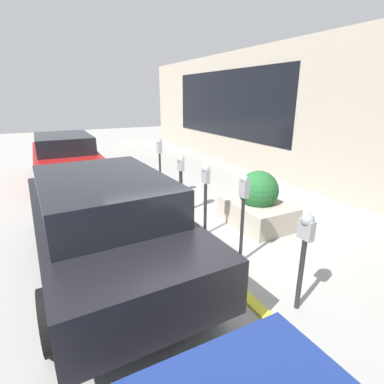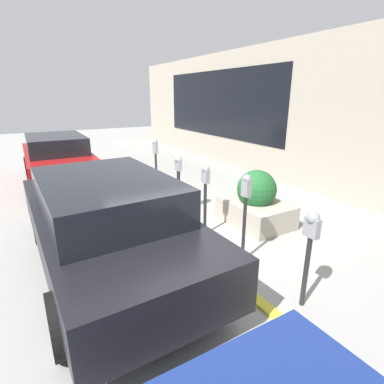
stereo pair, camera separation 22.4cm
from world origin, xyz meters
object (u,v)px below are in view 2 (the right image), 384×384
object	(u,v)px
parked_car_rear	(57,158)
parked_car_middle	(106,220)
parking_meter_fourth	(178,175)
parking_meter_middle	(205,186)
planter_box	(256,203)
parking_meter_farthest	(156,156)
parking_meter_nearest	(310,238)
parking_meter_second	(246,202)

from	to	relation	value
parked_car_rear	parked_car_middle	bearing A→B (deg)	-179.48
parking_meter_fourth	parked_car_middle	xyz separation A→B (m)	(-1.47, 1.99, -0.11)
parking_meter_middle	planter_box	size ratio (longest dim) A/B	0.96
planter_box	parked_car_middle	size ratio (longest dim) A/B	0.31
parking_meter_fourth	planter_box	distance (m)	1.77
parking_meter_middle	parking_meter_farthest	distance (m)	2.42
parking_meter_fourth	parking_meter_middle	bearing A→B (deg)	177.00
parked_car_middle	planter_box	bearing A→B (deg)	-88.42
parked_car_middle	parking_meter_nearest	bearing A→B (deg)	-139.71
parking_meter_middle	parking_meter_fourth	size ratio (longest dim) A/B	1.03
parking_meter_nearest	parked_car_rear	size ratio (longest dim) A/B	0.29
parked_car_middle	parked_car_rear	size ratio (longest dim) A/B	1.06
parking_meter_second	parking_meter_middle	world-z (taller)	parking_meter_second
parking_meter_second	planter_box	distance (m)	1.71
planter_box	parking_meter_farthest	bearing A→B (deg)	24.78
parked_car_middle	parked_car_rear	world-z (taller)	parked_car_middle
parking_meter_second	planter_box	size ratio (longest dim) A/B	1.01
parking_meter_nearest	parking_meter_second	bearing A→B (deg)	-0.45
parking_meter_fourth	parking_meter_farthest	xyz separation A→B (m)	(1.21, 0.02, 0.22)
parking_meter_farthest	parking_meter_nearest	bearing A→B (deg)	179.28
parking_meter_farthest	parked_car_rear	world-z (taller)	parking_meter_farthest
parking_meter_nearest	planter_box	world-z (taller)	parking_meter_nearest
parking_meter_second	parking_meter_middle	xyz separation A→B (m)	(1.15, -0.00, -0.04)
parking_meter_middle	parking_meter_fourth	distance (m)	1.21
parking_meter_middle	parking_meter_second	bearing A→B (deg)	179.83
parking_meter_second	planter_box	bearing A→B (deg)	-48.11
planter_box	parked_car_middle	xyz separation A→B (m)	(-0.18, 3.12, 0.35)
parking_meter_farthest	planter_box	distance (m)	2.82
parked_car_middle	parking_meter_middle	bearing A→B (deg)	-84.07
parked_car_middle	parking_meter_fourth	bearing A→B (deg)	-55.32
parking_meter_second	parked_car_rear	size ratio (longest dim) A/B	0.33
parking_meter_second	parked_car_rear	xyz separation A→B (m)	(6.45, 1.94, -0.26)
parking_meter_middle	parked_car_rear	bearing A→B (deg)	20.15
parking_meter_second	parking_meter_middle	distance (m)	1.15
parking_meter_nearest	parking_meter_farthest	bearing A→B (deg)	-0.72
parking_meter_nearest	parking_meter_middle	size ratio (longest dim) A/B	0.94
parking_meter_middle	parking_meter_fourth	world-z (taller)	parking_meter_middle
planter_box	parking_meter_second	bearing A→B (deg)	131.89
parking_meter_second	parking_meter_middle	size ratio (longest dim) A/B	1.06
parking_meter_fourth	planter_box	world-z (taller)	parking_meter_fourth
parking_meter_second	planter_box	xyz separation A→B (m)	(1.08, -1.20, -0.57)
parking_meter_middle	parked_car_rear	distance (m)	5.65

